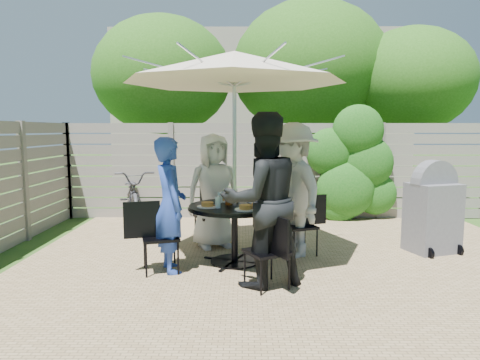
{
  "coord_description": "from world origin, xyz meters",
  "views": [
    {
      "loc": [
        -0.63,
        -5.16,
        1.71
      ],
      "look_at": [
        -0.67,
        0.38,
        1.06
      ],
      "focal_mm": 32.0,
      "sensor_mm": 36.0,
      "label": 1
    }
  ],
  "objects_px": {
    "chair_back": "(211,227)",
    "syrup_jug": "(229,199)",
    "plate_left": "(207,205)",
    "glass_left": "(218,202)",
    "patio_table": "(235,223)",
    "plate_extra": "(257,206)",
    "chair_left": "(160,251)",
    "person_left": "(170,205)",
    "glass_right": "(250,197)",
    "glass_back": "(220,197)",
    "person_back": "(214,191)",
    "coffee_cup": "(236,198)",
    "plate_front": "(246,208)",
    "plate_back": "(225,199)",
    "chair_front": "(267,267)",
    "person_right": "(292,191)",
    "umbrella": "(234,67)",
    "person_front": "(262,201)",
    "chair_right": "(300,238)",
    "bbq_grill": "(433,211)",
    "bicycle": "(133,196)",
    "plate_right": "(260,202)"
  },
  "relations": [
    {
      "from": "coffee_cup",
      "to": "plate_extra",
      "type": "bearing_deg",
      "value": -58.92
    },
    {
      "from": "plate_extra",
      "to": "plate_left",
      "type": "bearing_deg",
      "value": 173.28
    },
    {
      "from": "chair_back",
      "to": "bbq_grill",
      "type": "relative_size",
      "value": 0.69
    },
    {
      "from": "chair_back",
      "to": "person_back",
      "type": "bearing_deg",
      "value": -4.27
    },
    {
      "from": "chair_right",
      "to": "chair_front",
      "type": "bearing_deg",
      "value": 47.41
    },
    {
      "from": "patio_table",
      "to": "chair_right",
      "type": "height_order",
      "value": "chair_right"
    },
    {
      "from": "umbrella",
      "to": "person_right",
      "type": "distance_m",
      "value": 1.77
    },
    {
      "from": "glass_back",
      "to": "person_left",
      "type": "bearing_deg",
      "value": -137.96
    },
    {
      "from": "person_back",
      "to": "person_right",
      "type": "relative_size",
      "value": 0.92
    },
    {
      "from": "chair_back",
      "to": "chair_left",
      "type": "height_order",
      "value": "chair_back"
    },
    {
      "from": "person_front",
      "to": "plate_extra",
      "type": "height_order",
      "value": "person_front"
    },
    {
      "from": "plate_left",
      "to": "glass_right",
      "type": "height_order",
      "value": "glass_right"
    },
    {
      "from": "syrup_jug",
      "to": "bicycle",
      "type": "bearing_deg",
      "value": 127.48
    },
    {
      "from": "person_back",
      "to": "plate_extra",
      "type": "height_order",
      "value": "person_back"
    },
    {
      "from": "chair_front",
      "to": "coffee_cup",
      "type": "relative_size",
      "value": 6.97
    },
    {
      "from": "person_front",
      "to": "person_right",
      "type": "xyz_separation_m",
      "value": [
        0.45,
        1.08,
        -0.05
      ]
    },
    {
      "from": "chair_back",
      "to": "chair_right",
      "type": "distance_m",
      "value": 1.37
    },
    {
      "from": "chair_back",
      "to": "person_left",
      "type": "distance_m",
      "value": 1.38
    },
    {
      "from": "plate_front",
      "to": "glass_right",
      "type": "relative_size",
      "value": 1.86
    },
    {
      "from": "person_back",
      "to": "glass_right",
      "type": "xyz_separation_m",
      "value": [
        0.52,
        -0.57,
        0.0
      ]
    },
    {
      "from": "chair_back",
      "to": "plate_left",
      "type": "xyz_separation_m",
      "value": [
        0.03,
        -1.03,
        0.52
      ]
    },
    {
      "from": "chair_front",
      "to": "glass_right",
      "type": "xyz_separation_m",
      "value": [
        -0.17,
        1.09,
        0.58
      ]
    },
    {
      "from": "person_back",
      "to": "chair_front",
      "type": "xyz_separation_m",
      "value": [
        0.68,
        -1.66,
        -0.58
      ]
    },
    {
      "from": "plate_front",
      "to": "plate_back",
      "type": "bearing_deg",
      "value": 112.34
    },
    {
      "from": "umbrella",
      "to": "glass_right",
      "type": "bearing_deg",
      "value": 44.34
    },
    {
      "from": "plate_left",
      "to": "glass_left",
      "type": "distance_m",
      "value": 0.15
    },
    {
      "from": "chair_front",
      "to": "plate_back",
      "type": "bearing_deg",
      "value": -6.39
    },
    {
      "from": "patio_table",
      "to": "glass_left",
      "type": "xyz_separation_m",
      "value": [
        -0.2,
        -0.2,
        0.3
      ]
    },
    {
      "from": "chair_front",
      "to": "plate_front",
      "type": "distance_m",
      "value": 0.81
    },
    {
      "from": "chair_back",
      "to": "syrup_jug",
      "type": "distance_m",
      "value": 1.08
    },
    {
      "from": "chair_left",
      "to": "person_left",
      "type": "xyz_separation_m",
      "value": [
        0.13,
        0.05,
        0.55
      ]
    },
    {
      "from": "plate_right",
      "to": "chair_right",
      "type": "bearing_deg",
      "value": 22.28
    },
    {
      "from": "person_back",
      "to": "glass_right",
      "type": "bearing_deg",
      "value": -70.3
    },
    {
      "from": "glass_left",
      "to": "plate_front",
      "type": "bearing_deg",
      "value": -22.16
    },
    {
      "from": "patio_table",
      "to": "glass_right",
      "type": "xyz_separation_m",
      "value": [
        0.2,
        0.2,
        0.3
      ]
    },
    {
      "from": "person_front",
      "to": "syrup_jug",
      "type": "height_order",
      "value": "person_front"
    },
    {
      "from": "person_back",
      "to": "coffee_cup",
      "type": "relative_size",
      "value": 13.86
    },
    {
      "from": "person_back",
      "to": "bbq_grill",
      "type": "bearing_deg",
      "value": -26.93
    },
    {
      "from": "bicycle",
      "to": "chair_back",
      "type": "bearing_deg",
      "value": -63.11
    },
    {
      "from": "glass_left",
      "to": "glass_right",
      "type": "bearing_deg",
      "value": 44.34
    },
    {
      "from": "bicycle",
      "to": "bbq_grill",
      "type": "distance_m",
      "value": 5.03
    },
    {
      "from": "person_front",
      "to": "chair_front",
      "type": "bearing_deg",
      "value": 90.68
    },
    {
      "from": "glass_left",
      "to": "chair_front",
      "type": "bearing_deg",
      "value": -50.75
    },
    {
      "from": "patio_table",
      "to": "chair_left",
      "type": "bearing_deg",
      "value": -157.76
    },
    {
      "from": "plate_back",
      "to": "glass_right",
      "type": "xyz_separation_m",
      "value": [
        0.34,
        -0.14,
        0.05
      ]
    },
    {
      "from": "syrup_jug",
      "to": "bicycle",
      "type": "height_order",
      "value": "bicycle"
    },
    {
      "from": "chair_back",
      "to": "chair_left",
      "type": "relative_size",
      "value": 1.02
    },
    {
      "from": "person_left",
      "to": "bicycle",
      "type": "height_order",
      "value": "person_left"
    },
    {
      "from": "plate_left",
      "to": "plate_front",
      "type": "relative_size",
      "value": 1.0
    },
    {
      "from": "chair_back",
      "to": "bbq_grill",
      "type": "distance_m",
      "value": 3.15
    }
  ]
}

